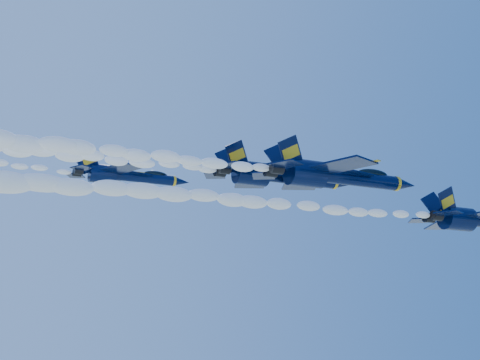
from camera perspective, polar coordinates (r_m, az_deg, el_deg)
name	(u,v)px	position (r m, az deg, el deg)	size (l,w,h in m)	color
smoke_trail_jet_lead	(210,198)	(60.72, -2.61, -1.51)	(50.22, 2.00, 1.80)	white
jet_second	(336,176)	(77.42, 8.16, 0.37)	(20.01, 16.41, 7.43)	black
smoke_trail_jet_second	(32,144)	(66.08, -17.32, 2.99)	(50.22, 2.39, 2.15)	white
jet_third	(279,176)	(82.86, 3.31, 0.38)	(19.01, 15.59, 7.06)	black
jet_fourth	(126,176)	(85.39, -9.72, 0.37)	(15.03, 12.33, 5.58)	black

